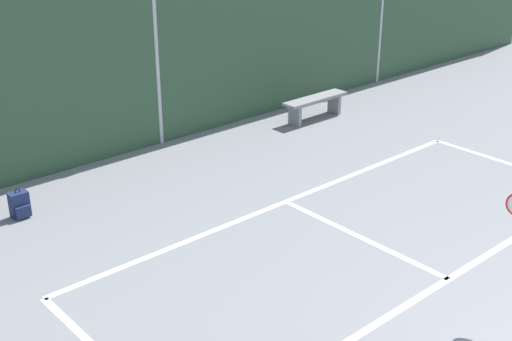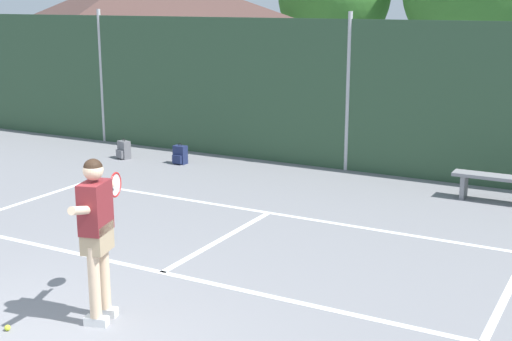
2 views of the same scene
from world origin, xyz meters
TOP-DOWN VIEW (x-y plane):
  - chainlink_fence at (-0.00, 9.00)m, footprint 26.09×0.09m
  - backpack_navy at (-3.37, 7.79)m, footprint 0.29×0.25m
  - courtside_bench at (3.25, 8.01)m, footprint 1.60×0.36m

SIDE VIEW (x-z plane):
  - backpack_navy at x=-3.37m, z-range -0.04..0.42m
  - courtside_bench at x=3.25m, z-range 0.12..0.60m
  - chainlink_fence at x=0.00m, z-range -0.07..3.18m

